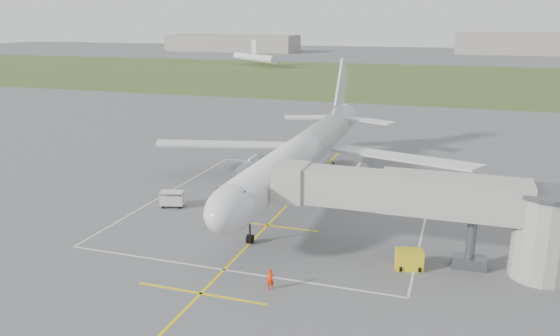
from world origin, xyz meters
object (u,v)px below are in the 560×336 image
(baggage_cart, at_px, (172,199))
(ramp_worker_wing, at_px, (266,176))
(airliner, at_px, (300,154))
(gpu_unit, at_px, (409,260))
(jet_bridge, at_px, (443,207))
(ramp_worker_nose, at_px, (270,279))

(baggage_cart, relative_size, ramp_worker_wing, 1.39)
(airliner, distance_m, baggage_cart, 14.69)
(gpu_unit, bearing_deg, ramp_worker_wing, 121.50)
(airliner, xyz_separation_m, jet_bridge, (15.72, -14.25, 0.35))
(airliner, bearing_deg, ramp_worker_wing, 157.78)
(baggage_cart, distance_m, ramp_worker_nose, 20.78)
(jet_bridge, bearing_deg, airliner, 137.81)
(airliner, height_order, baggage_cart, airliner)
(gpu_unit, bearing_deg, ramp_worker_nose, -158.06)
(gpu_unit, xyz_separation_m, ramp_worker_wing, (-18.29, 17.89, 0.20))
(airliner, relative_size, jet_bridge, 2.00)
(jet_bridge, height_order, gpu_unit, jet_bridge)
(jet_bridge, distance_m, ramp_worker_wing, 26.33)
(airliner, distance_m, ramp_worker_nose, 23.32)
(airliner, bearing_deg, gpu_unit, -49.63)
(airliner, bearing_deg, baggage_cart, -141.43)
(gpu_unit, relative_size, ramp_worker_wing, 1.21)
(jet_bridge, bearing_deg, baggage_cart, 168.70)
(ramp_worker_wing, bearing_deg, airliner, -163.14)
(airliner, xyz_separation_m, ramp_worker_wing, (-4.71, 1.92, -3.44))
(ramp_worker_nose, relative_size, ramp_worker_wing, 0.83)
(baggage_cart, bearing_deg, ramp_worker_wing, 43.97)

